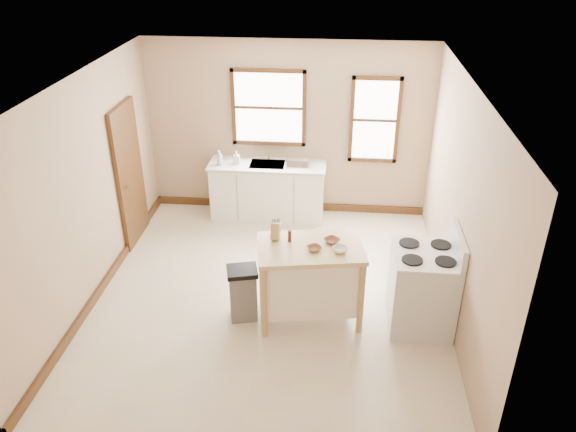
{
  "coord_description": "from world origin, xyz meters",
  "views": [
    {
      "loc": [
        0.81,
        -5.94,
        4.39
      ],
      "look_at": [
        0.2,
        0.4,
        0.97
      ],
      "focal_mm": 35.0,
      "sensor_mm": 36.0,
      "label": 1
    }
  ],
  "objects_px": {
    "dish_rack": "(298,162)",
    "pepper_grinder": "(290,236)",
    "knife_block": "(276,232)",
    "soap_bottle_a": "(220,158)",
    "bowl_b": "(332,241)",
    "soap_bottle_b": "(237,157)",
    "bowl_a": "(314,248)",
    "bowl_c": "(340,250)",
    "gas_stove": "(423,279)",
    "kitchen_island": "(310,282)",
    "trash_bin": "(243,293)"
  },
  "relations": [
    {
      "from": "knife_block",
      "to": "soap_bottle_a",
      "type": "bearing_deg",
      "value": 125.08
    },
    {
      "from": "soap_bottle_a",
      "to": "gas_stove",
      "type": "height_order",
      "value": "gas_stove"
    },
    {
      "from": "bowl_b",
      "to": "gas_stove",
      "type": "distance_m",
      "value": 1.17
    },
    {
      "from": "kitchen_island",
      "to": "bowl_b",
      "type": "height_order",
      "value": "bowl_b"
    },
    {
      "from": "soap_bottle_b",
      "to": "gas_stove",
      "type": "height_order",
      "value": "gas_stove"
    },
    {
      "from": "dish_rack",
      "to": "bowl_c",
      "type": "height_order",
      "value": "bowl_c"
    },
    {
      "from": "trash_bin",
      "to": "gas_stove",
      "type": "height_order",
      "value": "gas_stove"
    },
    {
      "from": "soap_bottle_a",
      "to": "trash_bin",
      "type": "height_order",
      "value": "soap_bottle_a"
    },
    {
      "from": "knife_block",
      "to": "trash_bin",
      "type": "bearing_deg",
      "value": -140.52
    },
    {
      "from": "soap_bottle_a",
      "to": "bowl_c",
      "type": "height_order",
      "value": "soap_bottle_a"
    },
    {
      "from": "gas_stove",
      "to": "bowl_b",
      "type": "bearing_deg",
      "value": 174.12
    },
    {
      "from": "dish_rack",
      "to": "bowl_b",
      "type": "bearing_deg",
      "value": -101.23
    },
    {
      "from": "dish_rack",
      "to": "pepper_grinder",
      "type": "xyz_separation_m",
      "value": [
        0.1,
        -2.49,
        0.11
      ]
    },
    {
      "from": "knife_block",
      "to": "pepper_grinder",
      "type": "height_order",
      "value": "knife_block"
    },
    {
      "from": "dish_rack",
      "to": "bowl_c",
      "type": "relative_size",
      "value": 2.12
    },
    {
      "from": "dish_rack",
      "to": "soap_bottle_b",
      "type": "bearing_deg",
      "value": 155.99
    },
    {
      "from": "bowl_b",
      "to": "bowl_c",
      "type": "height_order",
      "value": "bowl_c"
    },
    {
      "from": "soap_bottle_b",
      "to": "bowl_a",
      "type": "relative_size",
      "value": 1.22
    },
    {
      "from": "bowl_a",
      "to": "bowl_c",
      "type": "height_order",
      "value": "bowl_c"
    },
    {
      "from": "dish_rack",
      "to": "bowl_b",
      "type": "relative_size",
      "value": 2.11
    },
    {
      "from": "soap_bottle_b",
      "to": "pepper_grinder",
      "type": "relative_size",
      "value": 1.34
    },
    {
      "from": "bowl_c",
      "to": "trash_bin",
      "type": "distance_m",
      "value": 1.33
    },
    {
      "from": "bowl_a",
      "to": "trash_bin",
      "type": "height_order",
      "value": "bowl_a"
    },
    {
      "from": "dish_rack",
      "to": "kitchen_island",
      "type": "height_order",
      "value": "dish_rack"
    },
    {
      "from": "soap_bottle_a",
      "to": "bowl_b",
      "type": "height_order",
      "value": "soap_bottle_a"
    },
    {
      "from": "dish_rack",
      "to": "soap_bottle_a",
      "type": "bearing_deg",
      "value": 159.54
    },
    {
      "from": "soap_bottle_a",
      "to": "pepper_grinder",
      "type": "xyz_separation_m",
      "value": [
        1.33,
        -2.39,
        0.04
      ]
    },
    {
      "from": "dish_rack",
      "to": "pepper_grinder",
      "type": "relative_size",
      "value": 2.48
    },
    {
      "from": "bowl_b",
      "to": "pepper_grinder",
      "type": "bearing_deg",
      "value": -176.41
    },
    {
      "from": "gas_stove",
      "to": "soap_bottle_b",
      "type": "bearing_deg",
      "value": 136.18
    },
    {
      "from": "kitchen_island",
      "to": "trash_bin",
      "type": "height_order",
      "value": "kitchen_island"
    },
    {
      "from": "kitchen_island",
      "to": "bowl_c",
      "type": "distance_m",
      "value": 0.64
    },
    {
      "from": "bowl_b",
      "to": "bowl_c",
      "type": "xyz_separation_m",
      "value": [
        0.1,
        -0.2,
        0.01
      ]
    },
    {
      "from": "bowl_a",
      "to": "bowl_b",
      "type": "xyz_separation_m",
      "value": [
        0.2,
        0.19,
        0.0
      ]
    },
    {
      "from": "soap_bottle_b",
      "to": "bowl_c",
      "type": "height_order",
      "value": "soap_bottle_b"
    },
    {
      "from": "gas_stove",
      "to": "trash_bin",
      "type": "bearing_deg",
      "value": -177.19
    },
    {
      "from": "soap_bottle_b",
      "to": "trash_bin",
      "type": "xyz_separation_m",
      "value": [
        0.52,
        -2.66,
        -0.67
      ]
    },
    {
      "from": "knife_block",
      "to": "pepper_grinder",
      "type": "distance_m",
      "value": 0.18
    },
    {
      "from": "dish_rack",
      "to": "kitchen_island",
      "type": "bearing_deg",
      "value": -107.11
    },
    {
      "from": "gas_stove",
      "to": "bowl_c",
      "type": "bearing_deg",
      "value": -174.73
    },
    {
      "from": "kitchen_island",
      "to": "bowl_c",
      "type": "bearing_deg",
      "value": -23.61
    },
    {
      "from": "pepper_grinder",
      "to": "gas_stove",
      "type": "bearing_deg",
      "value": -2.93
    },
    {
      "from": "soap_bottle_b",
      "to": "trash_bin",
      "type": "distance_m",
      "value": 2.79
    },
    {
      "from": "soap_bottle_b",
      "to": "trash_bin",
      "type": "height_order",
      "value": "soap_bottle_b"
    },
    {
      "from": "bowl_b",
      "to": "kitchen_island",
      "type": "bearing_deg",
      "value": -154.17
    },
    {
      "from": "pepper_grinder",
      "to": "bowl_c",
      "type": "relative_size",
      "value": 0.86
    },
    {
      "from": "soap_bottle_a",
      "to": "trash_bin",
      "type": "relative_size",
      "value": 0.34
    },
    {
      "from": "soap_bottle_b",
      "to": "bowl_a",
      "type": "height_order",
      "value": "soap_bottle_b"
    },
    {
      "from": "soap_bottle_b",
      "to": "kitchen_island",
      "type": "height_order",
      "value": "soap_bottle_b"
    },
    {
      "from": "bowl_c",
      "to": "soap_bottle_b",
      "type": "bearing_deg",
      "value": 122.24
    }
  ]
}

